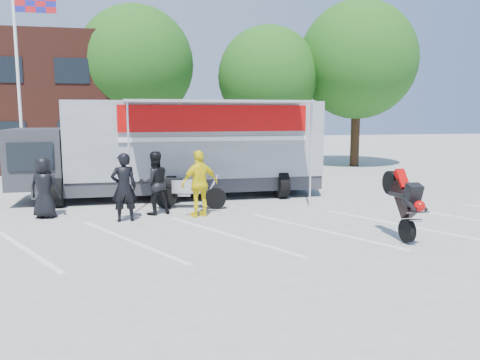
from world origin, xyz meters
name	(u,v)px	position (x,y,z in m)	size (l,w,h in m)	color
ground	(228,246)	(0.00, 0.00, 0.00)	(100.00, 100.00, 0.00)	#AAAAA4
parking_bay_lines	(220,235)	(0.00, 1.00, 0.01)	(18.00, 5.00, 0.01)	white
flagpole	(24,60)	(-6.24, 10.00, 5.05)	(1.61, 0.12, 8.00)	white
tree_left	(136,64)	(-2.00, 16.00, 5.57)	(6.12, 6.12, 8.64)	#382314
tree_mid	(268,77)	(5.00, 15.00, 4.94)	(5.44, 5.44, 7.68)	#382314
tree_right	(358,60)	(10.00, 14.50, 5.88)	(6.46, 6.46, 9.12)	#382314
transporter_truck	(183,197)	(-0.43, 6.61, 0.00)	(10.69, 5.15, 3.40)	#9B9DA3
parked_motorcycle	(191,209)	(-0.37, 4.41, 0.00)	(0.76, 2.28, 1.19)	silver
stunt_bike_rider	(392,237)	(4.09, 0.01, 0.00)	(0.72, 1.54, 1.81)	black
spectator_leather_a	(44,187)	(-4.60, 3.99, 0.88)	(0.86, 0.56, 1.76)	black
spectator_leather_b	(124,187)	(-2.35, 3.06, 0.96)	(0.70, 0.46, 1.91)	black
spectator_leather_c	(154,183)	(-1.50, 3.81, 0.94)	(0.91, 0.71, 1.88)	black
spectator_hivis	(200,184)	(-0.22, 3.22, 0.97)	(1.13, 0.47, 1.94)	yellow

